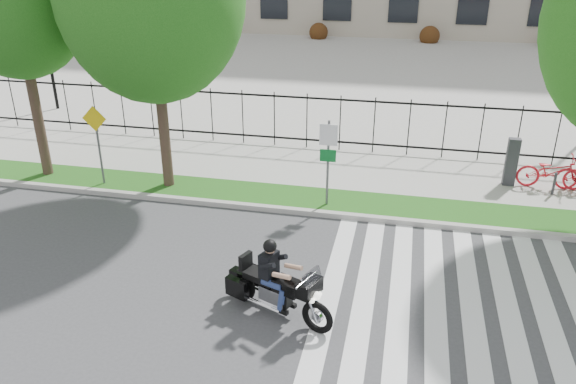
# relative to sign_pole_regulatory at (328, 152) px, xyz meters

# --- Properties ---
(ground) EXTENTS (120.00, 120.00, 0.00)m
(ground) POSITION_rel_sign_pole_regulatory_xyz_m (-1.46, -4.58, -1.74)
(ground) COLOR #3E3E41
(ground) RESTS_ON ground
(curb) EXTENTS (60.00, 0.20, 0.15)m
(curb) POSITION_rel_sign_pole_regulatory_xyz_m (-1.46, -0.48, -1.66)
(curb) COLOR #A4A29B
(curb) RESTS_ON ground
(grass_verge) EXTENTS (60.00, 1.50, 0.15)m
(grass_verge) POSITION_rel_sign_pole_regulatory_xyz_m (-1.46, 0.37, -1.66)
(grass_verge) COLOR #1D5214
(grass_verge) RESTS_ON ground
(sidewalk) EXTENTS (60.00, 3.50, 0.15)m
(sidewalk) POSITION_rel_sign_pole_regulatory_xyz_m (-1.46, 2.87, -1.66)
(sidewalk) COLOR #9F9D95
(sidewalk) RESTS_ON ground
(plaza) EXTENTS (80.00, 34.00, 0.10)m
(plaza) POSITION_rel_sign_pole_regulatory_xyz_m (-1.46, 20.42, -1.69)
(plaza) COLOR #9F9D95
(plaza) RESTS_ON ground
(crosswalk_stripes) EXTENTS (5.70, 8.00, 0.01)m
(crosswalk_stripes) POSITION_rel_sign_pole_regulatory_xyz_m (3.36, -4.58, -1.73)
(crosswalk_stripes) COLOR silver
(crosswalk_stripes) RESTS_ON ground
(iron_fence) EXTENTS (30.00, 0.06, 2.00)m
(iron_fence) POSITION_rel_sign_pole_regulatory_xyz_m (-1.46, 4.62, -0.59)
(iron_fence) COLOR black
(iron_fence) RESTS_ON sidewalk
(lamp_post_left) EXTENTS (1.06, 0.70, 4.25)m
(lamp_post_left) POSITION_rel_sign_pole_regulatory_xyz_m (-13.46, 7.42, 1.47)
(lamp_post_left) COLOR black
(lamp_post_left) RESTS_ON ground
(sign_pole_regulatory) EXTENTS (0.50, 0.09, 2.50)m
(sign_pole_regulatory) POSITION_rel_sign_pole_regulatory_xyz_m (0.00, 0.00, 0.00)
(sign_pole_regulatory) COLOR #59595B
(sign_pole_regulatory) RESTS_ON grass_verge
(sign_pole_warning) EXTENTS (0.78, 0.09, 2.49)m
(sign_pole_warning) POSITION_rel_sign_pole_regulatory_xyz_m (-7.03, 0.00, 0.00)
(sign_pole_warning) COLOR #59595B
(sign_pole_warning) RESTS_ON grass_verge
(motorcycle_rider) EXTENTS (2.51, 1.39, 2.06)m
(motorcycle_rider) POSITION_rel_sign_pole_regulatory_xyz_m (-0.24, -5.15, -1.05)
(motorcycle_rider) COLOR black
(motorcycle_rider) RESTS_ON ground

